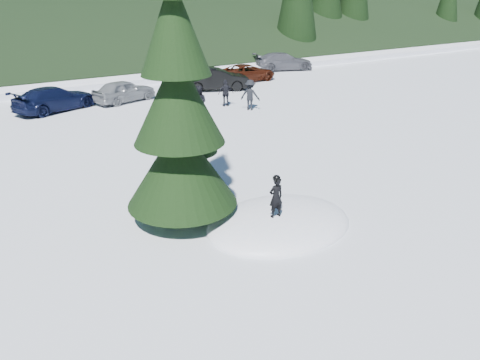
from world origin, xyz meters
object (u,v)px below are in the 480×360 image
adult_2 (250,95)px  car_5 (216,79)px  spruce_tall (178,111)px  car_7 (283,61)px  car_4 (124,91)px  adult_0 (199,103)px  car_3 (55,99)px  child_skier (276,197)px  adult_1 (226,93)px  car_6 (247,73)px  spruce_short (190,135)px

adult_2 → car_5: size_ratio=0.38×
adult_2 → car_5: bearing=-52.3°
spruce_tall → car_7: 28.03m
car_4 → car_5: (6.44, 0.02, 0.07)m
adult_0 → car_5: adult_0 is taller
car_3 → child_skier: bearing=165.0°
adult_1 → adult_2: adult_2 is taller
child_skier → adult_0: adult_0 is taller
adult_1 → spruce_tall: bearing=69.6°
adult_1 → car_6: bearing=-116.5°
adult_1 → car_6: (5.40, 5.96, -0.14)m
adult_0 → car_7: size_ratio=0.36×
adult_2 → car_3: bearing=17.3°
spruce_short → car_6: bearing=51.5°
child_skier → car_7: size_ratio=0.24×
car_5 → spruce_short: bearing=169.2°
spruce_short → adult_1: (7.55, 10.32, -1.34)m
adult_2 → child_skier: bearing=108.0°
car_3 → car_4: car_3 is taller
car_3 → car_4: size_ratio=1.19×
child_skier → car_4: size_ratio=0.30×
adult_1 → car_6: size_ratio=0.34×
child_skier → car_5: 20.01m
adult_2 → car_4: (-5.28, 5.78, -0.18)m
car_4 → adult_2: bearing=-154.6°
adult_2 → adult_0: bearing=53.9°
adult_0 → car_4: adult_0 is taller
spruce_tall → car_4: bearing=76.1°
spruce_short → car_3: bearing=94.2°
car_6 → child_skier: bearing=145.2°
adult_2 → car_5: (1.16, 5.81, -0.11)m
car_7 → adult_1: bearing=146.4°
child_skier → car_4: bearing=-91.8°
adult_0 → adult_1: size_ratio=1.16×
car_4 → car_6: size_ratio=0.88×
car_5 → car_6: 3.91m
adult_0 → car_5: (4.56, 6.09, -0.14)m
adult_1 → car_4: size_ratio=0.39×
car_4 → car_6: bearing=-97.4°
car_4 → car_7: 15.87m
car_3 → adult_2: bearing=-142.8°
car_5 → car_6: bearing=-43.1°
adult_1 → spruce_short: bearing=69.5°
adult_2 → car_7: (10.03, 9.97, -0.13)m
car_4 → car_6: car_4 is taller
spruce_short → car_5: (9.39, 14.62, -1.36)m
spruce_tall → child_skier: bearing=-48.1°
spruce_short → adult_1: bearing=53.8°
adult_0 → car_5: size_ratio=0.39×
spruce_short → adult_0: spruce_short is taller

